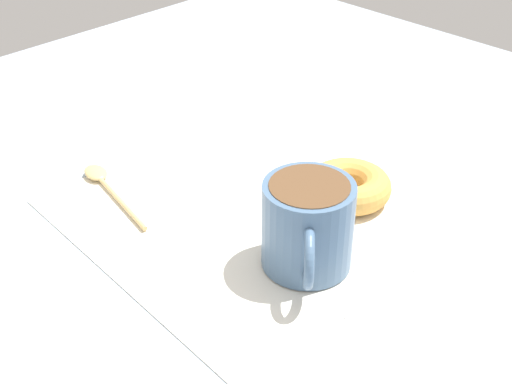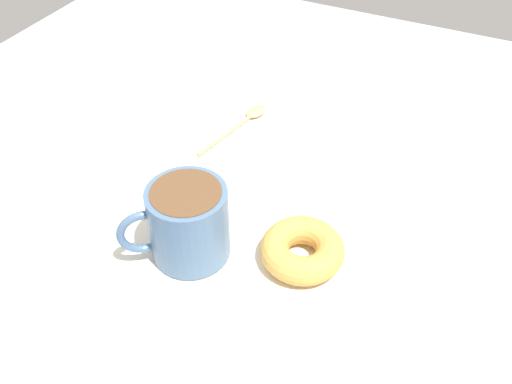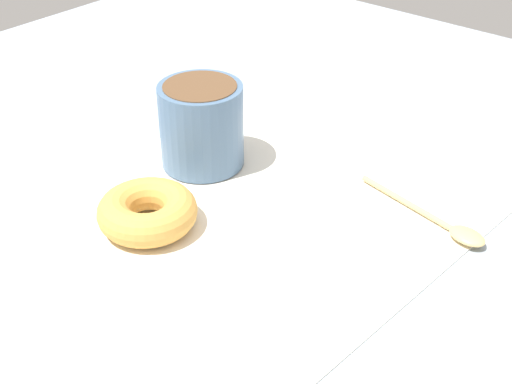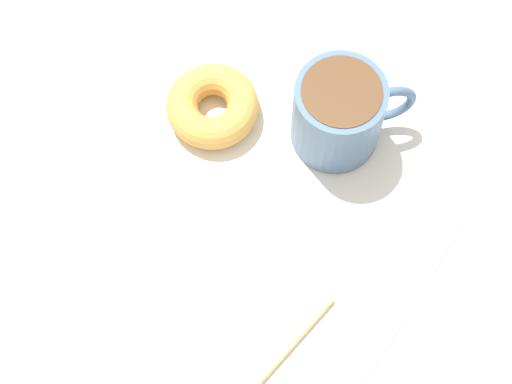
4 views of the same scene
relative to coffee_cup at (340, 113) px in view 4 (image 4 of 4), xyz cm
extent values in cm
cube|color=#99A8B7|center=(-3.86, -8.90, -5.89)|extent=(120.00, 120.00, 2.00)
cube|color=white|center=(-3.32, -10.17, -4.74)|extent=(38.00, 38.00, 0.30)
cylinder|color=slate|center=(-0.15, -0.14, -0.19)|extent=(8.71, 8.71, 8.79)
cylinder|color=brown|center=(-0.15, -0.14, 4.00)|extent=(7.51, 7.51, 0.60)
torus|color=slate|center=(3.44, 3.13, -0.19)|extent=(4.91, 4.58, 5.82)
torus|color=gold|center=(-11.78, -4.25, -2.99)|extent=(9.27, 9.27, 3.19)
cylinder|color=#D8B772|center=(6.64, -20.97, -4.31)|extent=(2.90, 11.62, 0.56)
camera|label=1|loc=(41.65, 34.75, 39.22)|focal=50.00mm
camera|label=2|loc=(-25.49, 35.79, 43.12)|focal=40.00mm
camera|label=3|loc=(-46.39, -46.54, 34.32)|focal=50.00mm
camera|label=4|loc=(11.96, -36.38, 72.56)|focal=60.00mm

